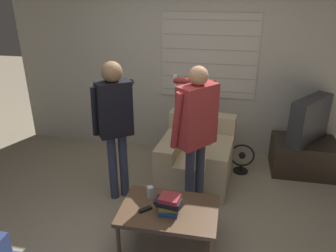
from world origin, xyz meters
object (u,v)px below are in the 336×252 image
armchair_beige (197,157)px  book_stack (169,204)px  tv (309,120)px  floor_fan (242,159)px  soda_can (150,192)px  spare_remote (145,209)px  coffee_table (169,212)px  person_right_standing (196,125)px  person_left_standing (115,116)px

armchair_beige → book_stack: (-0.11, -1.34, 0.22)m
tv → floor_fan: size_ratio=1.69×
book_stack → soda_can: size_ratio=2.00×
soda_can → spare_remote: size_ratio=1.04×
armchair_beige → book_stack: size_ratio=3.86×
coffee_table → spare_remote: spare_remote is taller
coffee_table → book_stack: 0.14m
armchair_beige → person_right_standing: 1.03m
spare_remote → tv: bearing=92.0°
coffee_table → person_right_standing: size_ratio=0.55×
person_left_standing → spare_remote: person_left_standing is taller
book_stack → soda_can: book_stack is taller
armchair_beige → soda_can: armchair_beige is taller
person_left_standing → floor_fan: (1.45, 0.85, -0.84)m
armchair_beige → book_stack: armchair_beige is taller
armchair_beige → person_left_standing: size_ratio=0.59×
armchair_beige → tv: tv is taller
coffee_table → book_stack: book_stack is taller
person_left_standing → spare_remote: (0.54, -0.78, -0.59)m
coffee_table → person_right_standing: person_right_standing is taller
person_left_standing → book_stack: 1.19m
tv → person_right_standing: size_ratio=0.42×
coffee_table → person_right_standing: bearing=75.0°
armchair_beige → person_right_standing: (0.04, -0.70, 0.75)m
tv → book_stack: 2.35m
tv → book_stack: size_ratio=2.79×
coffee_table → soda_can: bearing=147.1°
book_stack → person_right_standing: bearing=76.8°
armchair_beige → book_stack: bearing=90.6°
floor_fan → soda_can: bearing=-122.7°
person_right_standing → soda_can: size_ratio=13.22×
coffee_table → floor_fan: (0.70, 1.56, -0.20)m
person_left_standing → spare_remote: 1.11m
armchair_beige → tv: 1.53m
tv → person_right_standing: person_right_standing is taller
soda_can → spare_remote: bearing=-89.4°
person_left_standing → spare_remote: bearing=-91.5°
floor_fan → person_right_standing: bearing=-119.2°
armchair_beige → spare_remote: bearing=81.6°
person_right_standing → coffee_table: bearing=-156.0°
coffee_table → tv: 2.33m
coffee_table → person_left_standing: (-0.75, 0.71, 0.64)m
person_right_standing → book_stack: size_ratio=6.62×
coffee_table → soda_can: soda_can is taller
person_right_standing → book_stack: (-0.15, -0.64, -0.53)m
tv → coffee_table: bearing=-3.9°
person_right_standing → floor_fan: size_ratio=4.02×
book_stack → floor_fan: bearing=66.7°
armchair_beige → floor_fan: (0.58, 0.27, -0.11)m
person_left_standing → book_stack: size_ratio=6.54×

